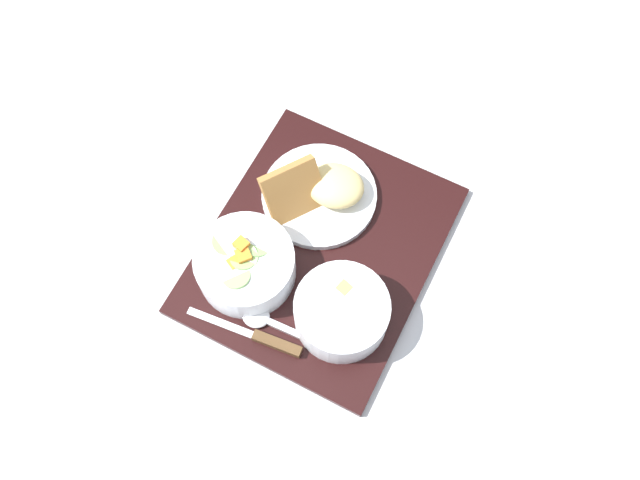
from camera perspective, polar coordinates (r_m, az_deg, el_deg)
ground_plane at (r=1.02m, az=0.00°, el=-0.92°), size 4.00×4.00×0.00m
serving_tray at (r=1.01m, az=0.00°, el=-0.79°), size 0.39×0.32×0.01m
bowl_salad at (r=0.97m, az=-6.32°, el=-2.02°), size 0.14×0.14×0.07m
bowl_soup at (r=0.94m, az=1.84°, el=-6.01°), size 0.13×0.13×0.06m
plate_main at (r=1.02m, az=0.03°, el=4.08°), size 0.18×0.18×0.08m
knife at (r=0.96m, az=-4.53°, el=-8.38°), size 0.03×0.17×0.01m
spoon at (r=0.97m, az=-4.42°, el=-6.82°), size 0.04×0.13×0.01m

